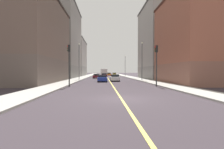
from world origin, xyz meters
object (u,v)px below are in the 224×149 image
(street_lamp_left_near, at_px, (142,57))
(street_lamp_left_far, at_px, (125,64))
(car_blue, at_px, (102,78))
(traffic_light_left_near, at_px, (156,60))
(traffic_light_right_near, at_px, (69,59))
(car_red, at_px, (104,75))
(building_right_distant, at_px, (73,58))
(car_white, at_px, (115,78))
(car_orange, at_px, (109,74))
(building_right_corner, at_px, (31,41))
(building_left_mid, at_px, (162,42))
(building_right_midblock, at_px, (61,42))
(car_yellow, at_px, (114,74))
(car_maroon, at_px, (97,76))
(street_lamp_right_near, at_px, (79,58))
(building_left_near, at_px, (196,40))
(box_truck, at_px, (104,72))

(street_lamp_left_near, relative_size, street_lamp_left_far, 1.04)
(street_lamp_left_far, height_order, car_blue, street_lamp_left_far)
(traffic_light_left_near, height_order, traffic_light_right_near, traffic_light_right_near)
(street_lamp_left_far, bearing_deg, car_red, -136.89)
(building_right_distant, xyz_separation_m, car_white, (15.20, -42.03, -6.92))
(car_orange, bearing_deg, building_right_corner, -108.08)
(building_left_mid, bearing_deg, traffic_light_right_near, -130.72)
(street_lamp_left_far, xyz_separation_m, car_red, (-7.75, -7.25, -4.09))
(building_right_corner, bearing_deg, street_lamp_left_far, 58.33)
(building_right_distant, distance_m, car_orange, 16.78)
(street_lamp_left_near, bearing_deg, car_white, -174.53)
(building_left_mid, distance_m, car_white, 18.66)
(building_left_mid, bearing_deg, building_right_distant, 131.37)
(building_right_midblock, bearing_deg, car_yellow, 54.09)
(building_right_corner, distance_m, building_right_midblock, 23.77)
(car_maroon, bearing_deg, traffic_light_left_near, -72.73)
(building_right_corner, bearing_deg, car_orange, 71.92)
(building_right_corner, distance_m, street_lamp_right_near, 11.51)
(building_left_near, height_order, car_blue, building_left_near)
(building_left_mid, distance_m, box_truck, 27.54)
(building_left_mid, distance_m, car_blue, 21.57)
(street_lamp_left_far, bearing_deg, building_right_distant, 149.50)
(building_left_mid, height_order, box_truck, building_left_mid)
(building_left_near, bearing_deg, traffic_light_right_near, -163.89)
(car_blue, relative_size, car_white, 0.92)
(street_lamp_left_near, distance_m, car_yellow, 43.75)
(traffic_light_right_near, bearing_deg, car_red, 82.37)
(street_lamp_left_far, height_order, car_yellow, street_lamp_left_far)
(car_maroon, bearing_deg, street_lamp_left_near, -56.61)
(building_right_midblock, height_order, street_lamp_left_far, building_right_midblock)
(building_left_mid, bearing_deg, street_lamp_left_far, 110.44)
(car_blue, distance_m, car_orange, 44.71)
(building_right_distant, height_order, box_truck, building_right_distant)
(building_right_midblock, height_order, traffic_light_right_near, building_right_midblock)
(traffic_light_right_near, xyz_separation_m, car_orange, (6.91, 55.84, -2.90))
(traffic_light_left_near, height_order, street_lamp_right_near, street_lamp_right_near)
(car_maroon, xyz_separation_m, car_red, (2.26, 6.75, 0.04))
(building_left_mid, distance_m, car_maroon, 20.38)
(street_lamp_left_near, relative_size, car_orange, 1.81)
(building_right_distant, distance_m, street_lamp_right_near, 38.46)
(traffic_light_right_near, relative_size, car_orange, 1.24)
(car_yellow, height_order, car_red, car_yellow)
(building_left_mid, distance_m, car_red, 21.57)
(building_left_near, height_order, car_maroon, building_left_near)
(building_left_mid, height_order, traffic_light_right_near, building_left_mid)
(building_right_distant, height_order, street_lamp_right_near, building_right_distant)
(car_maroon, distance_m, car_yellow, 29.09)
(car_blue, xyz_separation_m, car_yellow, (5.15, 45.96, 0.00))
(car_orange, bearing_deg, traffic_light_right_near, -97.05)
(street_lamp_right_near, distance_m, car_blue, 9.34)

